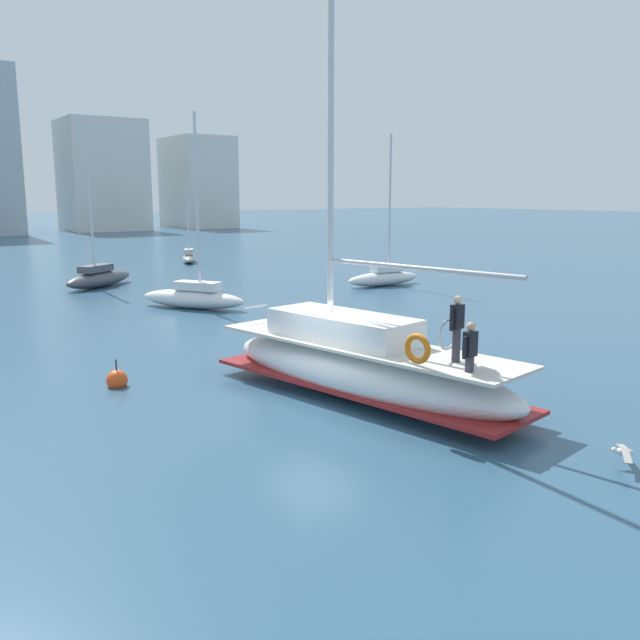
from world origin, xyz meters
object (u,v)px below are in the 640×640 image
Objects in this scene: moored_cutter_left at (99,277)px; moored_cutter_right at (384,276)px; moored_sloop_far at (189,256)px; moored_sloop_near at (193,296)px; main_sailboat at (361,364)px; seagull at (623,452)px; mooring_buoy at (117,380)px.

moored_cutter_right is at bearing -32.54° from moored_cutter_left.
moored_sloop_near is at bearing -113.30° from moored_sloop_far.
main_sailboat is at bearing -131.46° from moored_cutter_right.
moored_sloop_near is 1.24× the size of moored_sloop_far.
main_sailboat is at bearing 101.10° from seagull.
seagull is at bearing -78.90° from main_sailboat.
moored_sloop_far is 0.91× the size of moored_cutter_left.
moored_sloop_far is at bearing 45.69° from moored_cutter_left.
moored_sloop_near reaches higher than moored_sloop_far.
moored_cutter_right reaches higher than moored_cutter_left.
moored_sloop_near is at bearing 81.69° from main_sailboat.
main_sailboat is 1.72× the size of moored_cutter_left.
moored_sloop_far is 8.16× the size of mooring_buoy.
main_sailboat is 22.82m from moored_cutter_right.
moored_sloop_near is 1.03× the size of moored_cutter_right.
moored_sloop_far is at bearing 100.98° from moored_cutter_right.
seagull is (-9.97, -43.49, -0.17)m from moored_sloop_far.
moored_sloop_near is 10.32m from moored_cutter_left.
moored_sloop_near is 12.84m from moored_cutter_right.
moored_sloop_far is 20.00m from moored_cutter_right.
seagull is at bearing -92.52° from moored_sloop_near.
main_sailboat is 26.15m from moored_cutter_left.
main_sailboat is at bearing -107.09° from moored_sloop_far.
moored_cutter_right is at bearing -79.02° from moored_sloop_far.
moored_cutter_right reaches higher than mooring_buoy.
moored_sloop_far is (8.97, 20.83, -0.10)m from moored_sloop_near.
moored_cutter_right is 9.96× the size of seagull.
mooring_buoy is (-20.15, -12.39, -0.40)m from moored_cutter_right.
moored_cutter_left is at bearing 147.46° from moored_cutter_right.
moored_cutter_left is 32.89m from seagull.
mooring_buoy is (-5.04, 4.71, -0.74)m from main_sailboat.
moored_sloop_far is at bearing 72.91° from main_sailboat.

